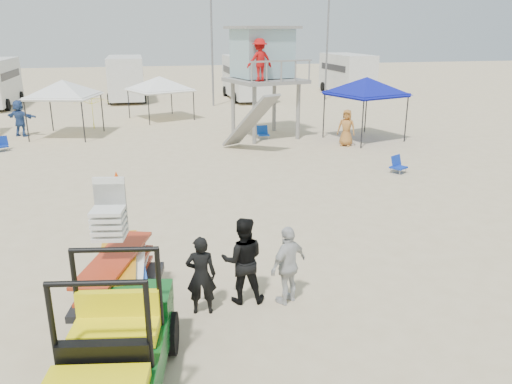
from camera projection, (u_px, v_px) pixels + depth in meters
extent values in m
plane|color=beige|center=(266.00, 301.00, 9.94)|extent=(140.00, 140.00, 0.00)
cube|color=#0C5119|center=(115.00, 360.00, 7.19)|extent=(1.87, 2.99, 0.49)
cube|color=yellow|center=(113.00, 342.00, 7.10)|extent=(1.39, 1.00, 0.27)
cube|color=black|center=(120.00, 290.00, 9.35)|extent=(1.74, 2.26, 0.13)
cylinder|color=black|center=(88.00, 304.00, 9.30)|extent=(0.31, 0.57, 0.54)
imported|color=black|center=(201.00, 275.00, 9.31)|extent=(0.62, 0.46, 1.56)
imported|color=black|center=(243.00, 260.00, 9.70)|extent=(0.95, 0.79, 1.76)
imported|color=silver|center=(288.00, 265.00, 9.68)|extent=(1.00, 0.83, 1.60)
cylinder|color=gray|center=(247.00, 115.00, 23.44)|extent=(0.20, 0.20, 2.72)
cube|color=gray|center=(265.00, 80.00, 24.36)|extent=(3.95, 3.95, 0.17)
cube|color=#8BADB3|center=(264.00, 53.00, 24.27)|extent=(2.95, 2.71, 2.28)
imported|color=#B20F0F|center=(253.00, 60.00, 22.84)|extent=(1.23, 0.71, 1.91)
cylinder|color=black|center=(349.00, 123.00, 22.67)|extent=(0.06, 0.06, 2.28)
pyramid|color=#0D1595|center=(367.00, 77.00, 23.68)|extent=(3.70, 3.70, 0.80)
cube|color=#0D1595|center=(366.00, 94.00, 23.93)|extent=(3.70, 3.70, 0.18)
cylinder|color=black|center=(32.00, 122.00, 23.47)|extent=(0.06, 0.06, 2.08)
pyramid|color=white|center=(62.00, 80.00, 24.49)|extent=(3.58, 3.58, 0.80)
cube|color=white|center=(64.00, 96.00, 24.74)|extent=(3.58, 3.58, 0.18)
cylinder|color=black|center=(136.00, 108.00, 28.35)|extent=(0.06, 0.06, 1.80)
pyramid|color=white|center=(159.00, 76.00, 29.49)|extent=(3.99, 3.99, 0.80)
cube|color=white|center=(160.00, 90.00, 29.74)|extent=(3.99, 3.99, 0.18)
imported|color=#FFFB16|center=(93.00, 113.00, 27.04)|extent=(2.69, 2.70, 1.75)
cone|color=#E24107|center=(116.00, 178.00, 17.31)|extent=(0.34, 0.34, 0.50)
cube|color=#0D2A94|center=(1.00, 146.00, 22.15)|extent=(0.72, 0.70, 0.06)
cube|color=#0D2A94|center=(1.00, 141.00, 22.31)|extent=(0.55, 0.42, 0.44)
cube|color=#0F30A7|center=(398.00, 167.00, 18.78)|extent=(0.72, 0.71, 0.06)
cube|color=#0F30A7|center=(396.00, 161.00, 18.94)|extent=(0.55, 0.42, 0.44)
cylinder|color=#B2B2B7|center=(395.00, 172.00, 18.58)|extent=(0.03, 0.03, 0.20)
cube|color=#0E3C9F|center=(263.00, 135.00, 24.64)|extent=(0.55, 0.51, 0.06)
cube|color=#0E3C9F|center=(262.00, 130.00, 24.81)|extent=(0.54, 0.19, 0.44)
cylinder|color=#B2B2B7|center=(260.00, 138.00, 24.45)|extent=(0.03, 0.03, 0.20)
cube|color=silver|center=(126.00, 77.00, 37.91)|extent=(2.50, 6.50, 3.00)
cube|color=black|center=(125.00, 71.00, 37.78)|extent=(2.54, 5.20, 0.50)
cylinder|color=black|center=(109.00, 99.00, 36.13)|extent=(0.25, 0.80, 0.80)
cube|color=silver|center=(246.00, 76.00, 38.48)|extent=(2.50, 7.00, 3.00)
cube|color=black|center=(246.00, 70.00, 38.34)|extent=(2.54, 5.60, 0.50)
cylinder|color=black|center=(235.00, 98.00, 36.55)|extent=(0.25, 0.80, 0.80)
cube|color=silver|center=(347.00, 73.00, 41.82)|extent=(2.50, 6.60, 3.00)
cube|color=black|center=(347.00, 67.00, 41.68)|extent=(2.54, 5.28, 0.50)
cylinder|color=black|center=(342.00, 92.00, 40.01)|extent=(0.25, 0.80, 0.80)
cylinder|color=slate|center=(212.00, 48.00, 34.35)|extent=(0.14, 0.14, 8.00)
cylinder|color=slate|center=(327.00, 46.00, 37.69)|extent=(0.14, 0.14, 8.00)
imported|color=#B17132|center=(346.00, 128.00, 23.04)|extent=(0.98, 0.91, 1.69)
imported|color=#2F4E8F|center=(20.00, 118.00, 25.15)|extent=(1.74, 1.32, 1.83)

